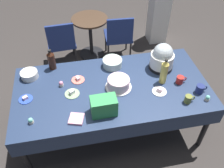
{
  "coord_description": "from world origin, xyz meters",
  "views": [
    {
      "loc": [
        -0.37,
        -1.9,
        2.66
      ],
      "look_at": [
        0.0,
        0.0,
        0.8
      ],
      "focal_mm": 38.48,
      "sensor_mm": 36.0,
      "label": 1
    }
  ],
  "objects_px": {
    "cupcake_cocoa": "(61,84)",
    "maroon_chair_right": "(119,35)",
    "soda_bottle_cola": "(51,60)",
    "round_cafe_table": "(90,30)",
    "soda_carton": "(104,106)",
    "glass_salad_bowl": "(112,63)",
    "coffee_mug_navy": "(200,89)",
    "dessert_plate_cobalt": "(26,99)",
    "soda_bottle_ginger_ale": "(164,72)",
    "ceramic_snack_bowl": "(29,75)",
    "cupcake_rose": "(208,98)",
    "frosted_layer_cake": "(119,83)",
    "cupcake_mint": "(31,121)",
    "coffee_mug_olive": "(188,99)",
    "potluck_table": "(112,91)",
    "coffee_mug_red": "(180,80)",
    "water_cooler": "(159,12)",
    "dessert_plate_coral": "(78,79)",
    "maroon_chair_left": "(61,41)",
    "dessert_plate_white": "(159,91)",
    "dessert_plate_sage": "(72,93)"
  },
  "relations": [
    {
      "from": "dessert_plate_cobalt",
      "to": "soda_bottle_ginger_ale",
      "type": "distance_m",
      "value": 1.54
    },
    {
      "from": "frosted_layer_cake",
      "to": "cupcake_cocoa",
      "type": "relative_size",
      "value": 4.42
    },
    {
      "from": "dessert_plate_white",
      "to": "coffee_mug_navy",
      "type": "xyz_separation_m",
      "value": [
        0.43,
        -0.09,
        0.04
      ]
    },
    {
      "from": "coffee_mug_red",
      "to": "soda_carton",
      "type": "bearing_deg",
      "value": -163.88
    },
    {
      "from": "coffee_mug_red",
      "to": "coffee_mug_navy",
      "type": "bearing_deg",
      "value": -49.91
    },
    {
      "from": "glass_salad_bowl",
      "to": "cupcake_mint",
      "type": "height_order",
      "value": "glass_salad_bowl"
    },
    {
      "from": "soda_bottle_cola",
      "to": "round_cafe_table",
      "type": "relative_size",
      "value": 0.38
    },
    {
      "from": "ceramic_snack_bowl",
      "to": "cupcake_cocoa",
      "type": "height_order",
      "value": "ceramic_snack_bowl"
    },
    {
      "from": "dessert_plate_coral",
      "to": "coffee_mug_navy",
      "type": "xyz_separation_m",
      "value": [
        1.3,
        -0.45,
        0.04
      ]
    },
    {
      "from": "maroon_chair_right",
      "to": "glass_salad_bowl",
      "type": "bearing_deg",
      "value": -106.46
    },
    {
      "from": "ceramic_snack_bowl",
      "to": "cupcake_mint",
      "type": "height_order",
      "value": "ceramic_snack_bowl"
    },
    {
      "from": "soda_carton",
      "to": "maroon_chair_right",
      "type": "distance_m",
      "value": 1.91
    },
    {
      "from": "cupcake_rose",
      "to": "coffee_mug_red",
      "type": "height_order",
      "value": "coffee_mug_red"
    },
    {
      "from": "cupcake_mint",
      "to": "water_cooler",
      "type": "xyz_separation_m",
      "value": [
        2.12,
        2.26,
        -0.19
      ]
    },
    {
      "from": "frosted_layer_cake",
      "to": "maroon_chair_left",
      "type": "xyz_separation_m",
      "value": [
        -0.62,
        1.47,
        -0.32
      ]
    },
    {
      "from": "dessert_plate_cobalt",
      "to": "maroon_chair_left",
      "type": "xyz_separation_m",
      "value": [
        0.4,
        1.46,
        -0.27
      ]
    },
    {
      "from": "dessert_plate_white",
      "to": "maroon_chair_left",
      "type": "relative_size",
      "value": 0.19
    },
    {
      "from": "dessert_plate_coral",
      "to": "cupcake_mint",
      "type": "distance_m",
      "value": 0.73
    },
    {
      "from": "soda_bottle_cola",
      "to": "coffee_mug_olive",
      "type": "relative_size",
      "value": 2.36
    },
    {
      "from": "cupcake_mint",
      "to": "dessert_plate_coral",
      "type": "bearing_deg",
      "value": 46.33
    },
    {
      "from": "glass_salad_bowl",
      "to": "dessert_plate_white",
      "type": "height_order",
      "value": "glass_salad_bowl"
    },
    {
      "from": "ceramic_snack_bowl",
      "to": "coffee_mug_red",
      "type": "bearing_deg",
      "value": -14.14
    },
    {
      "from": "coffee_mug_red",
      "to": "coffee_mug_navy",
      "type": "distance_m",
      "value": 0.24
    },
    {
      "from": "dessert_plate_cobalt",
      "to": "soda_bottle_ginger_ale",
      "type": "height_order",
      "value": "soda_bottle_ginger_ale"
    },
    {
      "from": "cupcake_rose",
      "to": "coffee_mug_olive",
      "type": "height_order",
      "value": "coffee_mug_olive"
    },
    {
      "from": "dessert_plate_cobalt",
      "to": "cupcake_rose",
      "type": "distance_m",
      "value": 1.95
    },
    {
      "from": "dessert_plate_cobalt",
      "to": "cupcake_cocoa",
      "type": "relative_size",
      "value": 2.23
    },
    {
      "from": "potluck_table",
      "to": "water_cooler",
      "type": "relative_size",
      "value": 1.77
    },
    {
      "from": "glass_salad_bowl",
      "to": "coffee_mug_red",
      "type": "distance_m",
      "value": 0.83
    },
    {
      "from": "coffee_mug_navy",
      "to": "soda_carton",
      "type": "height_order",
      "value": "soda_carton"
    },
    {
      "from": "ceramic_snack_bowl",
      "to": "dessert_plate_sage",
      "type": "height_order",
      "value": "ceramic_snack_bowl"
    },
    {
      "from": "cupcake_cocoa",
      "to": "soda_bottle_ginger_ale",
      "type": "bearing_deg",
      "value": -7.59
    },
    {
      "from": "dessert_plate_coral",
      "to": "coffee_mug_olive",
      "type": "xyz_separation_m",
      "value": [
        1.11,
        -0.57,
        0.04
      ]
    },
    {
      "from": "cupcake_cocoa",
      "to": "maroon_chair_right",
      "type": "distance_m",
      "value": 1.66
    },
    {
      "from": "frosted_layer_cake",
      "to": "cupcake_mint",
      "type": "bearing_deg",
      "value": -161.13
    },
    {
      "from": "ceramic_snack_bowl",
      "to": "cupcake_rose",
      "type": "distance_m",
      "value": 2.02
    },
    {
      "from": "cupcake_rose",
      "to": "round_cafe_table",
      "type": "xyz_separation_m",
      "value": [
        -1.01,
        2.06,
        -0.28
      ]
    },
    {
      "from": "dessert_plate_coral",
      "to": "coffee_mug_navy",
      "type": "distance_m",
      "value": 1.38
    },
    {
      "from": "cupcake_cocoa",
      "to": "dessert_plate_sage",
      "type": "bearing_deg",
      "value": -54.01
    },
    {
      "from": "soda_bottle_cola",
      "to": "coffee_mug_navy",
      "type": "xyz_separation_m",
      "value": [
        1.58,
        -0.73,
        -0.08
      ]
    },
    {
      "from": "coffee_mug_olive",
      "to": "potluck_table",
      "type": "bearing_deg",
      "value": 153.4
    },
    {
      "from": "dessert_plate_sage",
      "to": "round_cafe_table",
      "type": "bearing_deg",
      "value": 76.69
    },
    {
      "from": "soda_carton",
      "to": "glass_salad_bowl",
      "type": "bearing_deg",
      "value": 71.65
    },
    {
      "from": "dessert_plate_cobalt",
      "to": "cupcake_rose",
      "type": "xyz_separation_m",
      "value": [
        1.91,
        -0.38,
        0.02
      ]
    },
    {
      "from": "frosted_layer_cake",
      "to": "coffee_mug_red",
      "type": "distance_m",
      "value": 0.71
    },
    {
      "from": "coffee_mug_navy",
      "to": "cupcake_mint",
      "type": "bearing_deg",
      "value": -177.54
    },
    {
      "from": "dessert_plate_coral",
      "to": "water_cooler",
      "type": "xyz_separation_m",
      "value": [
        1.61,
        1.73,
        -0.17
      ]
    },
    {
      "from": "glass_salad_bowl",
      "to": "water_cooler",
      "type": "bearing_deg",
      "value": 52.96
    },
    {
      "from": "frosted_layer_cake",
      "to": "ceramic_snack_bowl",
      "type": "bearing_deg",
      "value": 159.64
    },
    {
      "from": "maroon_chair_left",
      "to": "water_cooler",
      "type": "height_order",
      "value": "water_cooler"
    }
  ]
}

